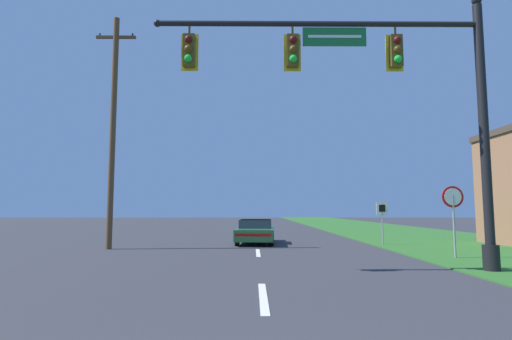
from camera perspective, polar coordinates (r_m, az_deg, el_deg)
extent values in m
cube|color=#2D6626|center=(33.82, 18.21, -8.23)|extent=(10.00, 110.00, 0.04)
cube|color=silver|center=(8.22, 1.05, -17.72)|extent=(0.16, 2.80, 0.01)
cube|color=silver|center=(16.13, 0.30, -11.75)|extent=(0.16, 2.80, 0.01)
cube|color=silver|center=(24.10, 0.06, -9.71)|extent=(0.16, 2.80, 0.01)
cube|color=silver|center=(32.08, -0.07, -8.69)|extent=(0.16, 2.80, 0.01)
cube|color=silver|center=(40.07, -0.14, -8.07)|extent=(0.16, 2.80, 0.01)
cylinder|color=black|center=(13.05, 30.56, -10.74)|extent=(0.44, 0.44, 0.70)
cylinder|color=black|center=(13.16, 29.81, 4.56)|extent=(0.26, 0.26, 7.69)
sphere|color=black|center=(14.36, 28.98, 20.43)|extent=(0.28, 0.28, 0.28)
cylinder|color=black|center=(12.56, 8.87, 19.93)|extent=(9.40, 0.16, 0.16)
sphere|color=black|center=(12.72, -13.92, 19.67)|extent=(0.21, 0.21, 0.21)
cube|color=#196B33|center=(12.47, 11.14, 18.16)|extent=(1.85, 0.06, 0.55)
cube|color=white|center=(12.44, 11.17, 18.22)|extent=(1.55, 0.01, 0.08)
cylinder|color=#4C4214|center=(12.48, -9.49, 19.23)|extent=(0.06, 0.06, 0.35)
cube|color=yellow|center=(12.34, -9.44, 16.23)|extent=(0.50, 0.03, 1.11)
cube|color=#4C4214|center=(12.22, -9.54, 16.46)|extent=(0.34, 0.24, 0.95)
sphere|color=#4C0F0C|center=(12.20, -9.62, 17.95)|extent=(0.22, 0.22, 0.22)
sphere|color=#51380F|center=(12.09, -9.65, 16.71)|extent=(0.22, 0.22, 0.22)
sphere|color=green|center=(11.98, -9.67, 15.45)|extent=(0.22, 0.22, 0.22)
cylinder|color=#4C4214|center=(12.39, 5.24, 19.36)|extent=(0.06, 0.06, 0.35)
cube|color=yellow|center=(12.25, 5.20, 16.33)|extent=(0.50, 0.03, 1.11)
cube|color=#4C4214|center=(12.13, 5.27, 16.57)|extent=(0.34, 0.24, 0.95)
sphere|color=#4C0F0C|center=(12.11, 5.32, 18.07)|extent=(0.22, 0.22, 0.22)
sphere|color=#51380F|center=(12.00, 5.33, 16.82)|extent=(0.22, 0.22, 0.22)
sphere|color=green|center=(11.90, 5.35, 15.55)|extent=(0.22, 0.22, 0.22)
cylinder|color=#4C4214|center=(13.02, 19.26, 18.38)|extent=(0.06, 0.06, 0.35)
cube|color=yellow|center=(12.89, 19.15, 15.50)|extent=(0.50, 0.03, 1.11)
cube|color=#4C4214|center=(12.77, 19.36, 15.71)|extent=(0.34, 0.24, 0.95)
sphere|color=#4C0F0C|center=(12.76, 19.54, 17.12)|extent=(0.22, 0.22, 0.22)
sphere|color=#51380F|center=(12.65, 19.58, 15.93)|extent=(0.22, 0.22, 0.22)
sphere|color=green|center=(12.55, 19.63, 14.71)|extent=(0.22, 0.22, 0.22)
cylinder|color=black|center=(22.05, 2.24, -9.27)|extent=(0.22, 0.64, 0.64)
cylinder|color=black|center=(22.13, -1.96, -9.26)|extent=(0.22, 0.64, 0.64)
cylinder|color=black|center=(19.06, 2.17, -9.85)|extent=(0.22, 0.64, 0.64)
cylinder|color=black|center=(19.14, -2.70, -9.83)|extent=(0.22, 0.64, 0.64)
cube|color=#235B2D|center=(20.57, -0.05, -9.04)|extent=(2.06, 4.50, 0.55)
cube|color=#283342|center=(20.65, -0.04, -7.68)|extent=(1.70, 1.94, 0.42)
cube|color=#235B2D|center=(20.65, -0.04, -7.18)|extent=(1.66, 1.90, 0.06)
cube|color=#B71414|center=(18.40, -0.38, -9.26)|extent=(1.68, 0.15, 0.14)
cylinder|color=gray|center=(15.77, 26.44, -7.17)|extent=(0.07, 0.07, 2.20)
cylinder|color=red|center=(15.77, 26.28, -3.46)|extent=(0.76, 0.04, 0.76)
cylinder|color=white|center=(15.75, 26.32, -3.45)|extent=(0.61, 0.01, 0.61)
cylinder|color=gray|center=(20.36, 17.61, -7.29)|extent=(0.06, 0.06, 2.00)
cube|color=white|center=(20.34, 17.55, -5.24)|extent=(0.55, 0.04, 0.60)
cube|color=black|center=(20.32, 17.57, -5.24)|extent=(0.31, 0.01, 0.34)
cylinder|color=brown|center=(19.01, -19.78, 5.34)|extent=(0.26, 0.26, 10.46)
cube|color=brown|center=(20.25, -19.36, 17.46)|extent=(1.80, 0.12, 0.12)
cylinder|color=#333338|center=(20.55, -21.42, 17.55)|extent=(0.08, 0.08, 0.12)
cylinder|color=#333338|center=(20.08, -17.22, 17.97)|extent=(0.08, 0.08, 0.12)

